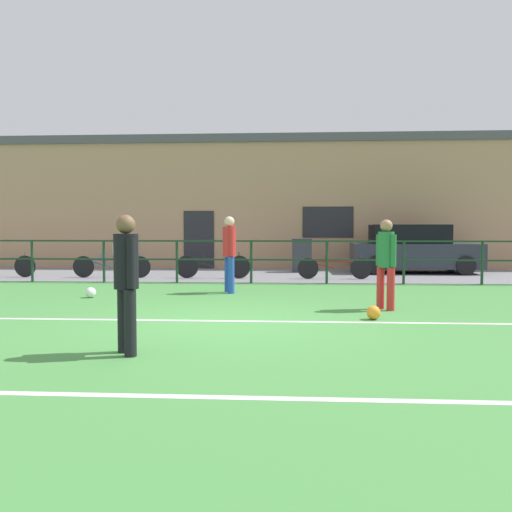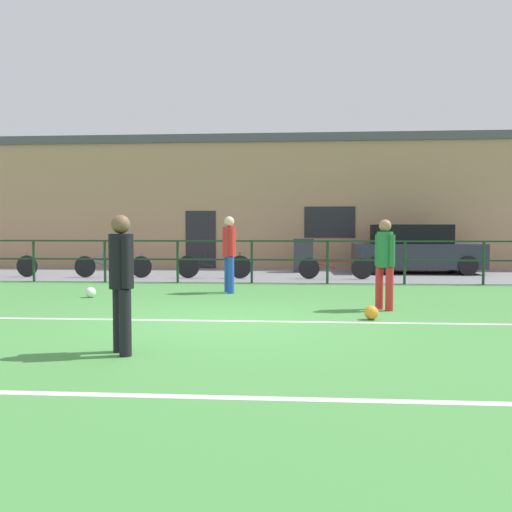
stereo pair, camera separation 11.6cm
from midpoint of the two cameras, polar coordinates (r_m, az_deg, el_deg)
ground at (r=8.15m, az=-3.42°, el=-7.44°), size 60.00×44.00×0.04m
field_line_touchline at (r=8.37m, az=-3.21°, el=-7.01°), size 36.00×0.11×0.00m
field_line_hash at (r=4.77m, az=-9.13°, el=-14.72°), size 36.00×0.11×0.00m
pavement_strip at (r=16.54m, az=0.43°, el=-2.05°), size 48.00×5.00×0.02m
perimeter_fence at (r=14.00m, az=-0.22°, el=0.07°), size 36.07×0.07×1.15m
clubhouse_facade at (r=20.19m, az=1.11°, el=5.75°), size 28.00×2.56×4.86m
player_goalkeeper at (r=6.24m, az=-13.83°, el=-2.05°), size 0.30×0.38×1.61m
player_striker at (r=11.92m, az=-2.64°, el=0.70°), size 0.30×0.44×1.73m
player_winger at (r=9.67m, az=14.07°, el=-0.29°), size 0.31×0.37×1.62m
soccer_ball_match at (r=8.66m, az=12.75°, el=-6.00°), size 0.22×0.22×0.22m
soccer_ball_spare at (r=11.68m, az=-17.17°, el=-3.77°), size 0.22×0.22×0.22m
spectator_child at (r=18.76m, az=-14.44°, el=0.41°), size 0.30×0.19×1.11m
parked_car_red at (r=17.84m, az=16.99°, el=0.61°), size 4.01×1.77×1.57m
bicycle_parked_0 at (r=16.07m, az=-15.02°, el=-1.07°), size 2.32×0.04×0.73m
bicycle_parked_1 at (r=15.35m, az=-4.37°, el=-1.12°), size 2.18×0.04×0.75m
bicycle_parked_2 at (r=17.48m, az=-25.61°, el=-0.93°), size 2.20×0.04×0.74m
bicycle_parked_4 at (r=15.23m, az=8.78°, el=-1.28°), size 2.11×0.04×0.71m
trash_bin_0 at (r=17.56m, az=5.32°, el=0.08°), size 0.67×0.57×1.10m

